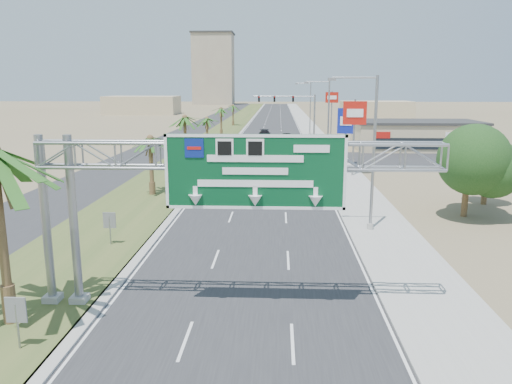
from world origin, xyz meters
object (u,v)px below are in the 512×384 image
object	(u,v)px
signal_mast	(302,114)
pole_sign_red_far	(332,102)
sign_gantry	(217,169)
pole_sign_blue	(346,123)
car_right_lane	(287,137)
car_left_lane	(244,173)
pole_sign_red_near	(355,117)
store_building	(416,136)
car_mid_lane	(264,155)
car_far	(265,134)

from	to	relation	value
signal_mast	pole_sign_red_far	world-z (taller)	pole_sign_red_far
sign_gantry	signal_mast	distance (m)	62.37
pole_sign_blue	pole_sign_red_far	size ratio (longest dim) A/B	0.82
sign_gantry	car_right_lane	bearing A→B (deg)	86.67
car_left_lane	car_right_lane	size ratio (longest dim) A/B	1.02
pole_sign_red_far	car_right_lane	bearing A→B (deg)	-174.46
pole_sign_red_near	sign_gantry	bearing A→B (deg)	-107.60
sign_gantry	pole_sign_red_near	bearing A→B (deg)	72.40
store_building	car_left_lane	xyz separation A→B (m)	(-24.00, -26.54, -1.20)
pole_sign_blue	car_mid_lane	bearing A→B (deg)	163.98
sign_gantry	pole_sign_red_near	xyz separation A→B (m)	(10.32, 32.52, 0.16)
sign_gantry	car_mid_lane	size ratio (longest dim) A/B	3.44
car_right_lane	car_mid_lane	bearing A→B (deg)	-97.65
car_left_lane	car_mid_lane	bearing A→B (deg)	90.97
signal_mast	car_far	world-z (taller)	signal_mast
pole_sign_blue	signal_mast	bearing A→B (deg)	101.00
car_right_lane	pole_sign_red_near	size ratio (longest dim) A/B	0.58
pole_sign_blue	pole_sign_red_far	distance (m)	27.39
car_left_lane	store_building	bearing A→B (deg)	55.81
car_far	pole_sign_red_near	xyz separation A→B (m)	(10.36, -38.64, 5.47)
sign_gantry	store_building	distance (m)	60.77
car_far	car_mid_lane	bearing A→B (deg)	-91.87
car_far	pole_sign_red_near	bearing A→B (deg)	-78.39
signal_mast	car_far	size ratio (longest dim) A/B	2.00
sign_gantry	car_right_lane	xyz separation A→B (m)	(3.89, 66.82, -5.42)
car_far	pole_sign_red_near	world-z (taller)	pole_sign_red_near
pole_sign_red_far	signal_mast	bearing A→B (deg)	-133.99
store_building	car_right_lane	world-z (taller)	store_building
signal_mast	car_mid_lane	size ratio (longest dim) A/B	2.11
sign_gantry	car_left_lane	distance (m)	30.01
store_building	pole_sign_red_near	distance (m)	27.11
car_left_lane	pole_sign_red_near	world-z (taller)	pole_sign_red_near
store_building	pole_sign_blue	size ratio (longest dim) A/B	2.58
car_right_lane	pole_sign_blue	bearing A→B (deg)	-76.12
pole_sign_red_near	pole_sign_blue	world-z (taller)	pole_sign_red_near
car_far	car_right_lane	bearing A→B (deg)	-51.27
car_mid_lane	car_left_lane	bearing A→B (deg)	-102.13
car_mid_lane	car_far	size ratio (longest dim) A/B	0.95
car_left_lane	car_right_lane	bearing A→B (deg)	90.55
car_left_lane	car_mid_lane	size ratio (longest dim) A/B	0.96
pole_sign_red_near	car_right_lane	bearing A→B (deg)	100.61
signal_mast	pole_sign_red_far	xyz separation A→B (m)	(5.33, 5.52, 1.88)
signal_mast	pole_sign_red_far	size ratio (longest dim) A/B	1.21
store_building	signal_mast	bearing A→B (deg)	160.46
store_building	car_right_lane	xyz separation A→B (m)	(-19.17, 10.75, -1.36)
sign_gantry	car_right_lane	world-z (taller)	sign_gantry
car_right_lane	car_far	world-z (taller)	car_far
sign_gantry	car_left_lane	world-z (taller)	sign_gantry
store_building	car_mid_lane	world-z (taller)	store_building
car_left_lane	pole_sign_red_near	size ratio (longest dim) A/B	0.59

